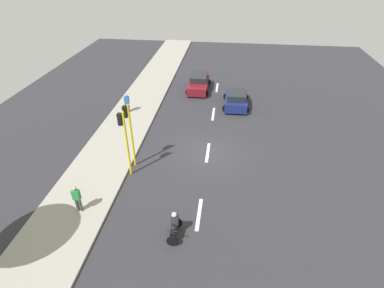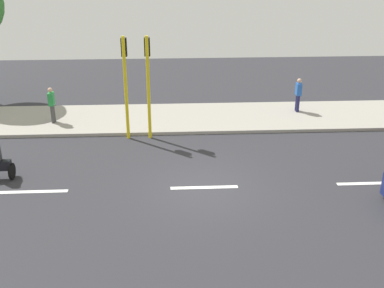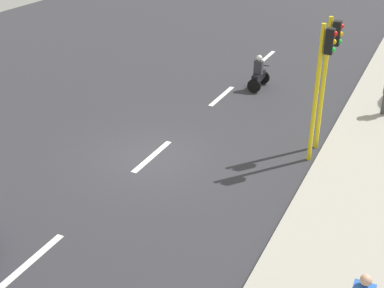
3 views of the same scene
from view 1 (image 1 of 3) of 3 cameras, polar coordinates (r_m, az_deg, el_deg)
The scene contains 13 objects.
ground_plane at distance 21.61m, azimuth 3.01°, elevation -1.74°, with size 40.00×60.00×0.10m, color #2D2D33.
sidewalk at distance 22.97m, azimuth -14.65°, elevation -0.19°, with size 4.00×60.00×0.15m, color #9E998E.
lane_stripe_far_north at distance 32.15m, azimuth 4.77°, elevation 10.60°, with size 0.20×2.40×0.01m, color white.
lane_stripe_north at distance 26.71m, azimuth 4.06°, elevation 5.70°, with size 0.20×2.40×0.01m, color white.
lane_stripe_mid at distance 21.57m, azimuth 3.01°, elevation -1.62°, with size 0.20×2.40×0.01m, color white.
lane_stripe_south at distance 17.01m, azimuth 1.34°, elevation -13.16°, with size 0.20×2.40×0.01m, color white.
car_dark_blue at distance 28.04m, azimuth 8.34°, elevation 8.42°, with size 2.37×3.93×1.52m.
car_maroon at distance 31.34m, azimuth 1.27°, elevation 11.49°, with size 2.30×4.39×1.52m.
motorcycle at distance 15.60m, azimuth -3.35°, elevation -15.33°, with size 0.60×1.30×1.53m.
pedestrian_near_signal at distance 26.94m, azimuth -12.23°, elevation 7.75°, with size 0.40×0.24×1.69m.
pedestrian_by_tree at distance 17.51m, azimuth -20.98°, elevation -9.54°, with size 0.40×0.24×1.69m.
traffic_light_corner at distance 18.40m, azimuth -12.72°, elevation 1.64°, with size 0.49×0.24×4.50m.
traffic_light_midblock at distance 19.17m, azimuth -11.85°, elevation 3.14°, with size 0.49×0.24×4.50m.
Camera 1 is at (-1.08, 17.68, 12.32)m, focal length 28.12 mm.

